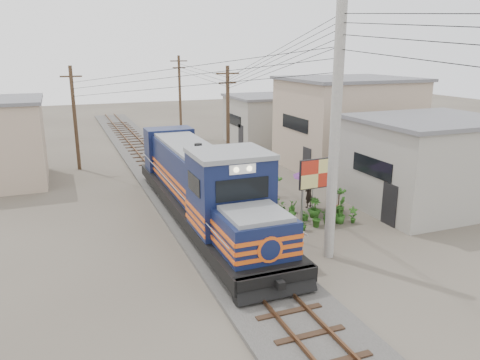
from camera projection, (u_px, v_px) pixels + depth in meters
name	position (u px, v px, depth m)	size (l,w,h in m)	color
ground	(243.00, 265.00, 17.97)	(120.00, 120.00, 0.00)	#473F35
ballast	(179.00, 192.00, 26.92)	(3.60, 70.00, 0.16)	#595651
track	(178.00, 189.00, 26.87)	(1.15, 70.00, 0.12)	#51331E
locomotive	(203.00, 186.00, 22.08)	(3.01, 16.40, 4.06)	black
utility_pole_main	(335.00, 133.00, 17.40)	(0.40, 0.40, 10.00)	#9E9B93
wooden_pole_mid	(228.00, 117.00, 31.12)	(1.60, 0.24, 7.00)	#4C3826
wooden_pole_far	(180.00, 95.00, 43.71)	(1.60, 0.24, 7.50)	#4C3826
wooden_pole_left	(75.00, 116.00, 31.37)	(1.60, 0.24, 7.00)	#4C3826
power_lines	(178.00, 58.00, 23.51)	(9.65, 19.00, 3.30)	black
shophouse_front	(428.00, 163.00, 24.06)	(7.35, 6.30, 4.70)	gray
shophouse_mid	(347.00, 123.00, 32.28)	(8.40, 7.35, 6.20)	tan
shophouse_back	(267.00, 119.00, 40.99)	(6.30, 6.30, 4.20)	gray
billboard	(318.00, 175.00, 22.14)	(1.98, 0.25, 3.05)	#99999E
market_umbrella	(314.00, 172.00, 23.46)	(2.15, 2.15, 2.36)	black
vendor	(309.00, 194.00, 24.38)	(0.54, 0.36, 1.49)	black
plant_nursery	(316.00, 212.00, 22.53)	(3.42, 2.91, 1.11)	#265819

